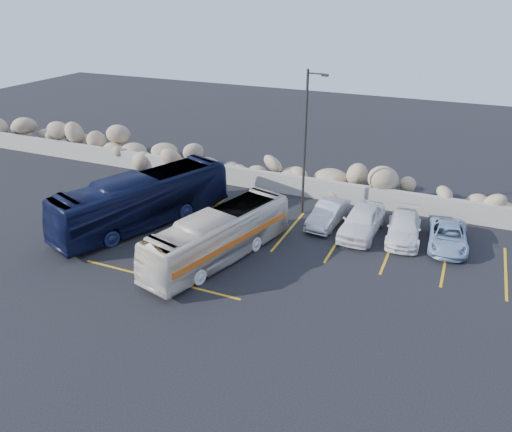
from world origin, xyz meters
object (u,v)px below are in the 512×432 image
at_px(car_d, 448,237).
at_px(lamppost, 306,140).
at_px(car_a, 362,221).
at_px(tour_coach, 143,200).
at_px(car_b, 328,214).
at_px(car_c, 404,228).
at_px(vintage_bus, 219,236).

bearing_deg(car_d, lamppost, 167.73).
height_order(car_a, car_d, car_a).
height_order(tour_coach, car_d, tour_coach).
relative_size(car_b, car_d, 0.94).
bearing_deg(car_a, lamppost, 162.83).
xyz_separation_m(car_a, car_c, (2.10, 0.30, -0.16)).
height_order(vintage_bus, tour_coach, tour_coach).
distance_m(tour_coach, car_c, 13.74).
bearing_deg(vintage_bus, car_c, 50.99).
bearing_deg(lamppost, car_b, -27.02).
height_order(car_a, car_c, car_a).
xyz_separation_m(tour_coach, car_d, (15.30, 3.84, -0.86)).
xyz_separation_m(car_a, car_d, (4.23, 0.30, -0.19)).
distance_m(tour_coach, car_b, 9.99).
distance_m(lamppost, car_d, 8.76).
relative_size(lamppost, vintage_bus, 0.94).
height_order(tour_coach, car_c, tour_coach).
bearing_deg(car_b, car_d, 4.06).
bearing_deg(car_d, car_c, 174.84).
bearing_deg(car_c, vintage_bus, -149.67).
distance_m(lamppost, tour_coach, 9.32).
height_order(car_a, car_b, car_a).
distance_m(car_a, car_d, 4.25).
bearing_deg(car_c, car_b, 173.00).
relative_size(vintage_bus, car_d, 2.16).
distance_m(tour_coach, car_d, 15.80).
distance_m(lamppost, car_b, 4.15).
relative_size(lamppost, car_d, 2.02).
xyz_separation_m(lamppost, tour_coach, (-7.44, -4.80, -2.88)).
relative_size(car_a, car_c, 1.08).
distance_m(vintage_bus, car_a, 7.71).
bearing_deg(car_a, car_d, 6.10).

